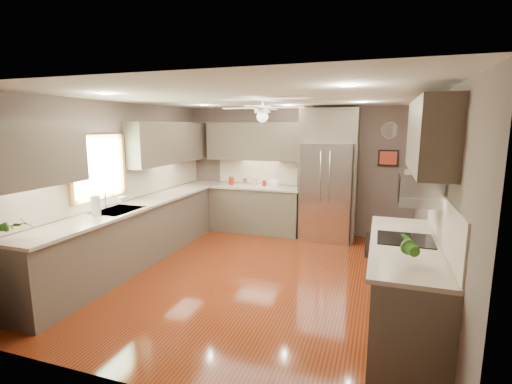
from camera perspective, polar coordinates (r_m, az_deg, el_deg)
The scene contains 28 objects.
floor at distance 5.48m, azimuth -0.05°, elevation -12.75°, with size 5.00×5.00×0.00m, color #4C170A.
ceiling at distance 5.06m, azimuth -0.05°, elevation 14.31°, with size 5.00×5.00×0.00m, color white.
wall_back at distance 7.51m, azimuth 6.07°, elevation 3.33°, with size 4.50×4.50×0.00m, color brown.
wall_front at distance 2.93m, azimuth -16.02°, elevation -7.73°, with size 4.50×4.50×0.00m, color brown.
wall_left at distance 6.21m, azimuth -20.12°, elevation 1.35°, with size 5.00×5.00×0.00m, color brown.
wall_right at distance 4.91m, azimuth 25.71°, elevation -1.23°, with size 5.00×5.00×0.00m, color brown.
canister_a at distance 7.63m, azimuth -3.82°, elevation 1.72°, with size 0.11×0.11×0.17m, color maroon.
canister_b at distance 7.59m, azimuth -1.66°, elevation 1.62°, with size 0.09×0.09×0.14m, color silver.
canister_c at distance 7.45m, azimuth -0.25°, elevation 1.62°, with size 0.10×0.10×0.17m, color #BCAA8D.
canister_d at distance 7.43m, azimuth 1.27°, elevation 1.37°, with size 0.08×0.08×0.12m, color maroon.
soap_bottle at distance 5.99m, azimuth -19.81°, elevation -1.04°, with size 0.08×0.09×0.19m, color white.
potted_plant_left at distance 4.63m, azimuth -32.98°, elevation -4.32°, with size 0.18×0.12×0.33m, color #2E611B.
potted_plant_right at distance 3.53m, azimuth 22.51°, elevation -7.65°, with size 0.18×0.14×0.32m, color #2E611B.
bowl at distance 7.37m, azimuth 2.85°, elevation 1.04°, with size 0.24×0.24×0.06m, color #BCAA8D.
left_run at distance 6.31m, azimuth -16.74°, elevation -5.44°, with size 0.65×4.70×1.45m.
back_run at distance 7.55m, azimuth 0.09°, elevation -2.47°, with size 1.85×0.65×1.45m.
uppers at distance 5.98m, azimuth -4.65°, elevation 7.61°, with size 4.50×4.70×0.95m.
window at distance 5.78m, azimuth -23.15°, elevation 3.55°, with size 0.05×1.12×0.92m.
sink at distance 5.70m, azimuth -20.53°, elevation -2.94°, with size 0.50×0.70×0.32m.
refrigerator at distance 7.07m, azimuth 11.00°, elevation 2.27°, with size 1.06×0.75×2.45m.
right_run at distance 4.32m, azimuth 21.87°, elevation -13.01°, with size 0.70×2.20×1.45m.
microwave at distance 4.30m, azimuth 23.84°, elevation 0.57°, with size 0.43×0.55×0.34m.
ceiling_fan at distance 5.34m, azimuth 1.00°, elevation 12.29°, with size 1.18×1.18×0.32m.
recessed_lights at distance 5.46m, azimuth 0.92°, elevation 13.94°, with size 2.84×3.14×0.01m.
wall_clock at distance 7.27m, azimuth 19.91°, elevation 8.89°, with size 0.30×0.03×0.30m.
framed_print at distance 7.29m, azimuth 19.68°, elevation 4.96°, with size 0.36×0.03×0.30m.
stool at distance 6.46m, azimuth 18.63°, elevation -7.46°, with size 0.48×0.48×0.47m.
paper_towel at distance 5.39m, azimuth -23.44°, elevation -1.97°, with size 0.12×0.12×0.30m.
Camera 1 is at (1.62, -4.79, 2.13)m, focal length 26.00 mm.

